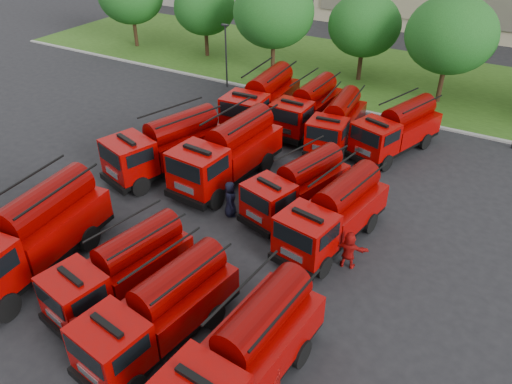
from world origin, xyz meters
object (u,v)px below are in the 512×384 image
fire_truck_7 (334,213)px  fire_truck_10 (337,122)px  fire_truck_11 (397,129)px  fire_truck_8 (262,100)px  fire_truck_1 (121,268)px  fire_truck_2 (161,310)px  fire_truck_6 (297,186)px  firefighter_4 (231,215)px  firefighter_5 (347,266)px  fire_truck_4 (166,145)px  fire_truck_3 (246,352)px  fire_truck_0 (30,234)px  fire_truck_9 (307,107)px  firefighter_1 (85,356)px  fire_truck_5 (228,152)px

fire_truck_7 → fire_truck_10: fire_truck_7 is taller
fire_truck_11 → fire_truck_8: bearing=-158.2°
fire_truck_1 → fire_truck_2: 3.09m
fire_truck_2 → fire_truck_6: 10.43m
firefighter_4 → firefighter_5: firefighter_4 is taller
fire_truck_4 → fire_truck_7: size_ratio=1.09×
firefighter_4 → fire_truck_2: bearing=163.7°
firefighter_5 → fire_truck_3: bearing=74.3°
fire_truck_6 → fire_truck_11: (2.55, 9.03, 0.10)m
fire_truck_0 → fire_truck_7: fire_truck_0 is taller
fire_truck_2 → fire_truck_10: 18.64m
fire_truck_8 → fire_truck_10: (5.73, -0.24, -0.26)m
fire_truck_9 → firefighter_5: fire_truck_9 is taller
fire_truck_0 → fire_truck_4: size_ratio=1.05×
fire_truck_3 → firefighter_4: fire_truck_3 is taller
fire_truck_2 → firefighter_4: 8.65m
firefighter_1 → fire_truck_3: bearing=35.9°
fire_truck_2 → fire_truck_3: 3.77m
fire_truck_2 → fire_truck_4: size_ratio=0.89×
fire_truck_5 → fire_truck_4: bearing=-160.5°
fire_truck_3 → firefighter_1: size_ratio=3.82×
fire_truck_10 → firefighter_5: 12.38m
fire_truck_0 → fire_truck_6: 12.89m
fire_truck_5 → fire_truck_10: 8.25m
fire_truck_4 → fire_truck_6: bearing=18.3°
fire_truck_9 → fire_truck_7: bearing=-57.4°
fire_truck_0 → firefighter_5: size_ratio=4.39×
fire_truck_0 → firefighter_4: size_ratio=4.15×
fire_truck_2 → fire_truck_11: 19.69m
fire_truck_2 → fire_truck_7: fire_truck_7 is taller
fire_truck_1 → fire_truck_9: (-0.31, 18.74, 0.12)m
fire_truck_10 → fire_truck_8: bearing=172.5°
firefighter_1 → fire_truck_1: bearing=121.8°
fire_truck_4 → fire_truck_10: fire_truck_4 is taller
fire_truck_6 → firefighter_1: bearing=-86.5°
fire_truck_3 → fire_truck_7: bearing=98.1°
fire_truck_9 → fire_truck_10: size_ratio=1.03×
fire_truck_2 → firefighter_4: size_ratio=3.53×
fire_truck_5 → fire_truck_9: fire_truck_5 is taller
fire_truck_3 → fire_truck_5: bearing=129.5°
fire_truck_1 → fire_truck_7: fire_truck_7 is taller
fire_truck_4 → fire_truck_11: bearing=57.1°
fire_truck_2 → fire_truck_7: 9.48m
fire_truck_11 → fire_truck_6: bearing=-87.4°
fire_truck_9 → fire_truck_6: bearing=-66.0°
fire_truck_5 → fire_truck_11: bearing=52.8°
fire_truck_8 → firefighter_1: 21.53m
fire_truck_6 → fire_truck_7: size_ratio=0.95×
fire_truck_5 → firefighter_5: 9.73m
fire_truck_3 → fire_truck_6: size_ratio=1.08×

